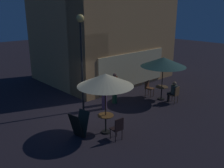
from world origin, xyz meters
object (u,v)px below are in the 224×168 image
Objects in this scene: patron_seated_0 at (173,91)px; patron_standing_2 at (115,88)px; cafe_chair_0 at (148,87)px; cafe_chair_2 at (118,127)px; street_lamp_near_corner at (81,43)px; cafe_chair_1 at (175,93)px; patio_umbrella_0 at (163,62)px; menu_sandwich_board at (79,124)px; patio_umbrella_1 at (105,80)px; cafe_table_0 at (162,90)px; cafe_table_1 at (106,121)px; patron_standing_1 at (104,93)px.

patron_standing_2 is (-2.35, 2.09, 0.16)m from patron_seated_0.
cafe_chair_0 is 5.37m from cafe_chair_2.
street_lamp_near_corner is 3.88× the size of patron_seated_0.
street_lamp_near_corner is at bearing -109.56° from cafe_chair_0.
cafe_chair_1 is (0.18, -1.70, -0.00)m from cafe_chair_0.
menu_sandwich_board is at bearing -177.05° from patio_umbrella_0.
street_lamp_near_corner reaches higher than patio_umbrella_1.
cafe_table_0 is at bearing -6.68° from menu_sandwich_board.
patio_umbrella_0 reaches higher than patron_standing_2.
cafe_table_1 is at bearing -36.33° from menu_sandwich_board.
cafe_chair_2 is at bearing 55.92° from patron_standing_1.
cafe_table_0 is 5.21m from patio_umbrella_1.
street_lamp_near_corner reaches higher than cafe_table_1.
cafe_chair_0 is at bearing 171.90° from patron_standing_1.
patron_seated_0 is at bearing -1.96° from cafe_chair_0.
patron_seated_0 is (4.22, -2.37, -2.71)m from street_lamp_near_corner.
street_lamp_near_corner reaches higher than menu_sandwich_board.
patron_standing_2 is (0.93, 0.23, 0.01)m from patron_standing_1.
menu_sandwich_board is at bearing -174.95° from patron_standing_2.
cafe_table_0 is 5.16m from cafe_chair_2.
patio_umbrella_1 is at bearing 47.92° from patron_standing_1.
menu_sandwich_board is 1.28× the size of cafe_table_1.
cafe_table_0 is 0.31× the size of patio_umbrella_0.
patron_standing_2 is at bearing 149.03° from patio_umbrella_0.
cafe_table_0 is 0.80× the size of cafe_chair_2.
patron_standing_1 is (1.68, 2.72, 0.28)m from cafe_chair_2.
patio_umbrella_0 reaches higher than patron_standing_1.
patio_umbrella_0 is 0.97× the size of patio_umbrella_1.
cafe_table_1 is at bearing 85.43° from cafe_chair_1.
cafe_table_0 is 0.45× the size of patron_standing_2.
menu_sandwich_board is 1.55m from cafe_chair_2.
cafe_chair_0 is at bearing 2.36° from patron_seated_0.
patio_umbrella_0 is at bearing -0.00° from patron_seated_0.
cafe_chair_1 is (5.87, -0.55, 0.04)m from menu_sandwich_board.
menu_sandwich_board is at bearing 40.39° from cafe_chair_2.
cafe_chair_2 is at bearing -102.97° from street_lamp_near_corner.
street_lamp_near_corner reaches higher than cafe_chair_2.
cafe_chair_2 is (-0.07, -0.78, -1.71)m from patio_umbrella_1.
patio_umbrella_0 is at bearing 9.20° from cafe_table_1.
patron_seated_0 is (4.90, 0.08, -1.58)m from patio_umbrella_1.
patio_umbrella_0 reaches higher than cafe_chair_2.
patio_umbrella_1 reaches higher than cafe_chair_1.
patio_umbrella_1 reaches higher than patron_seated_0.
patron_standing_1 is (-3.24, 1.16, 0.30)m from cafe_table_0.
cafe_chair_2 is 0.57× the size of patron_standing_1.
menu_sandwich_board is 2.05m from patio_umbrella_1.
cafe_table_1 is 0.31× the size of patio_umbrella_1.
patron_seated_0 is at bearing 0.94° from cafe_table_1.
cafe_table_1 is 5.00m from cafe_chair_0.
patron_standing_2 reaches higher than cafe_chair_0.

